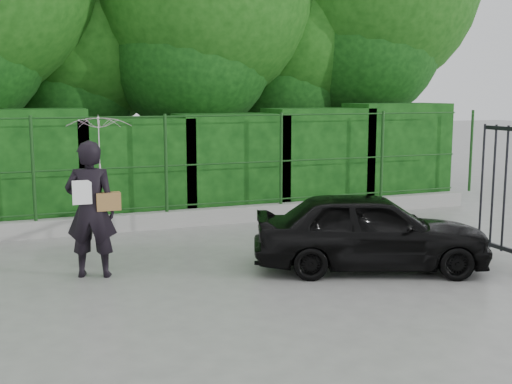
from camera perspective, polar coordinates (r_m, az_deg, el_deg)
name	(u,v)px	position (r m, az deg, el deg)	size (l,w,h in m)	color
ground	(224,303)	(7.74, -2.83, -9.85)	(80.00, 80.00, 0.00)	gray
kerb	(146,221)	(11.91, -9.78, -2.56)	(14.00, 0.25, 0.30)	#9E9E99
fence	(156,164)	(11.80, -8.86, 2.51)	(14.13, 0.06, 1.80)	#163D15
hedge	(138,166)	(12.76, -10.43, 2.26)	(14.20, 1.20, 2.24)	black
woman	(96,175)	(8.85, -14.07, 1.46)	(0.98, 0.89, 2.19)	black
car	(370,230)	(9.18, 10.11, -3.38)	(1.31, 3.27, 1.11)	black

